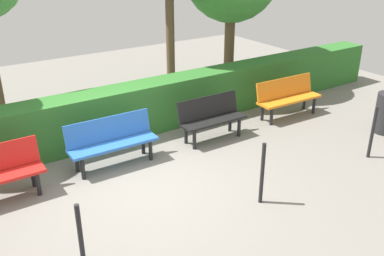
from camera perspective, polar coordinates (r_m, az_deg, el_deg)
The scene contains 8 objects.
ground_plane at distance 7.18m, azimuth -6.83°, elevation -7.24°, with size 17.51×17.51×0.00m, color gray.
bench_orange at distance 9.83m, azimuth 12.64°, elevation 4.24°, with size 1.60×0.52×0.86m.
bench_black at distance 8.47m, azimuth 2.58°, elevation 1.57°, with size 1.39×0.49×0.86m.
bench_blue at distance 7.60m, azimuth -10.68°, elevation -1.52°, with size 1.58×0.49×0.86m.
hedge_row at distance 8.82m, azimuth -7.08°, elevation 2.59°, with size 13.51×0.64×1.03m, color #2D6B28.
railing_post_near at distance 8.37m, azimuth 22.98°, elevation -0.54°, with size 0.06×0.06×1.00m, color black.
railing_post_mid at distance 6.47m, azimuth 9.37°, elevation -6.03°, with size 0.06×0.06×1.00m, color black.
railing_post_far at distance 5.26m, azimuth -14.61°, elevation -14.43°, with size 0.06×0.06×1.00m, color black.
Camera 1 is at (2.68, 5.54, 3.69)m, focal length 39.90 mm.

